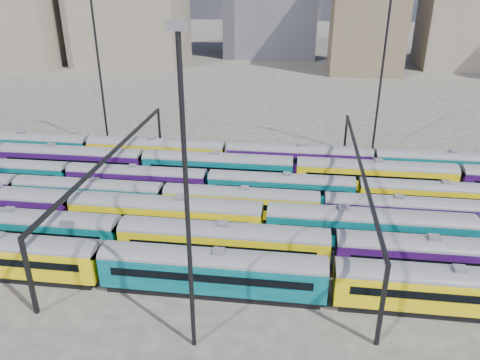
# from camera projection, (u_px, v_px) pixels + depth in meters

# --- Properties ---
(ground) EXTENTS (500.00, 500.00, 0.00)m
(ground) POSITION_uv_depth(u_px,v_px,m) (272.00, 220.00, 58.12)
(ground) COLOR #3D3933
(ground) RESTS_ON ground
(rake_0) EXTENTS (109.25, 3.20, 5.40)m
(rake_0) POSITION_uv_depth(u_px,v_px,m) (457.00, 286.00, 41.35)
(rake_0) COLOR black
(rake_0) RESTS_ON ground
(rake_1) EXTENTS (110.99, 3.25, 5.48)m
(rake_1) POSITION_uv_depth(u_px,v_px,m) (224.00, 240.00, 48.42)
(rake_1) COLOR black
(rake_1) RESTS_ON ground
(rake_2) EXTENTS (158.88, 3.32, 5.60)m
(rake_2) POSITION_uv_depth(u_px,v_px,m) (166.00, 212.00, 53.80)
(rake_2) COLOR black
(rake_2) RESTS_ON ground
(rake_3) EXTENTS (97.89, 2.87, 4.82)m
(rake_3) POSITION_uv_depth(u_px,v_px,m) (241.00, 200.00, 57.54)
(rake_3) COLOR black
(rake_3) RESTS_ON ground
(rake_4) EXTENTS (136.89, 2.86, 4.81)m
(rake_4) POSITION_uv_depth(u_px,v_px,m) (281.00, 185.00, 61.51)
(rake_4) COLOR black
(rake_4) RESTS_ON ground
(rake_5) EXTENTS (153.55, 3.21, 5.41)m
(rake_5) POSITION_uv_depth(u_px,v_px,m) (375.00, 173.00, 64.40)
(rake_5) COLOR black
(rake_5) RESTS_ON ground
(rake_6) EXTENTS (153.28, 3.20, 5.40)m
(rake_6) POSITION_uv_depth(u_px,v_px,m) (156.00, 149.00, 72.77)
(rake_6) COLOR black
(rake_6) RESTS_ON ground
(gantry_1) EXTENTS (0.35, 40.35, 8.03)m
(gantry_1) POSITION_uv_depth(u_px,v_px,m) (112.00, 161.00, 57.69)
(gantry_1) COLOR black
(gantry_1) RESTS_ON ground
(gantry_2) EXTENTS (0.35, 40.35, 8.03)m
(gantry_2) POSITION_uv_depth(u_px,v_px,m) (360.00, 174.00, 54.14)
(gantry_2) COLOR black
(gantry_2) RESTS_ON ground
(mast_1) EXTENTS (1.40, 0.50, 25.60)m
(mast_1) POSITION_uv_depth(u_px,v_px,m) (99.00, 67.00, 75.80)
(mast_1) COLOR black
(mast_1) RESTS_ON ground
(mast_2) EXTENTS (1.40, 0.50, 25.60)m
(mast_2) POSITION_uv_depth(u_px,v_px,m) (186.00, 193.00, 33.08)
(mast_2) COLOR black
(mast_2) RESTS_ON ground
(mast_3) EXTENTS (1.40, 0.50, 25.60)m
(mast_3) POSITION_uv_depth(u_px,v_px,m) (382.00, 72.00, 72.29)
(mast_3) COLOR black
(mast_3) RESTS_ON ground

